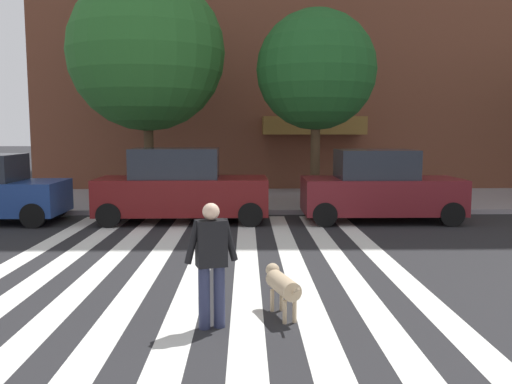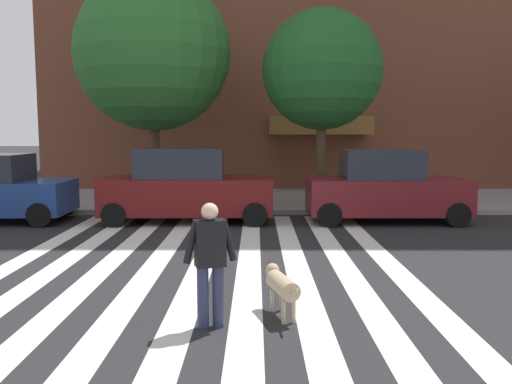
{
  "view_description": "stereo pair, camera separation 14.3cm",
  "coord_description": "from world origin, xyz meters",
  "px_view_note": "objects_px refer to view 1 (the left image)",
  "views": [
    {
      "loc": [
        1.17,
        -1.23,
        2.55
      ],
      "look_at": [
        1.36,
        9.03,
        1.37
      ],
      "focal_mm": 37.51,
      "sensor_mm": 36.0,
      "label": 1
    },
    {
      "loc": [
        1.31,
        -1.23,
        2.55
      ],
      "look_at": [
        1.36,
        9.03,
        1.37
      ],
      "focal_mm": 37.51,
      "sensor_mm": 36.0,
      "label": 2
    }
  ],
  "objects_px": {
    "street_tree_nearest": "(147,53)",
    "dog_on_leash": "(282,284)",
    "parked_car_third_in_line": "(379,188)",
    "street_tree_middle": "(316,70)",
    "pedestrian_dog_walker": "(211,258)",
    "parked_car_behind_first": "(181,188)"
  },
  "relations": [
    {
      "from": "parked_car_third_in_line",
      "to": "dog_on_leash",
      "type": "height_order",
      "value": "parked_car_third_in_line"
    },
    {
      "from": "street_tree_nearest",
      "to": "parked_car_behind_first",
      "type": "bearing_deg",
      "value": -65.3
    },
    {
      "from": "parked_car_behind_first",
      "to": "dog_on_leash",
      "type": "bearing_deg",
      "value": -73.31
    },
    {
      "from": "parked_car_third_in_line",
      "to": "street_tree_nearest",
      "type": "relative_size",
      "value": 0.58
    },
    {
      "from": "pedestrian_dog_walker",
      "to": "dog_on_leash",
      "type": "bearing_deg",
      "value": 25.15
    },
    {
      "from": "parked_car_third_in_line",
      "to": "pedestrian_dog_walker",
      "type": "relative_size",
      "value": 2.66
    },
    {
      "from": "parked_car_behind_first",
      "to": "parked_car_third_in_line",
      "type": "distance_m",
      "value": 5.57
    },
    {
      "from": "pedestrian_dog_walker",
      "to": "street_tree_nearest",
      "type": "bearing_deg",
      "value": 103.99
    },
    {
      "from": "pedestrian_dog_walker",
      "to": "dog_on_leash",
      "type": "relative_size",
      "value": 1.48
    },
    {
      "from": "street_tree_nearest",
      "to": "parked_car_third_in_line",
      "type": "bearing_deg",
      "value": -23.96
    },
    {
      "from": "street_tree_middle",
      "to": "dog_on_leash",
      "type": "distance_m",
      "value": 10.91
    },
    {
      "from": "street_tree_nearest",
      "to": "dog_on_leash",
      "type": "distance_m",
      "value": 12.34
    },
    {
      "from": "dog_on_leash",
      "to": "street_tree_middle",
      "type": "bearing_deg",
      "value": 80.15
    },
    {
      "from": "street_tree_middle",
      "to": "dog_on_leash",
      "type": "height_order",
      "value": "street_tree_middle"
    },
    {
      "from": "street_tree_nearest",
      "to": "dog_on_leash",
      "type": "relative_size",
      "value": 6.78
    },
    {
      "from": "street_tree_middle",
      "to": "dog_on_leash",
      "type": "bearing_deg",
      "value": -99.85
    },
    {
      "from": "parked_car_third_in_line",
      "to": "street_tree_middle",
      "type": "bearing_deg",
      "value": 123.52
    },
    {
      "from": "parked_car_behind_first",
      "to": "parked_car_third_in_line",
      "type": "relative_size",
      "value": 1.08
    },
    {
      "from": "street_tree_nearest",
      "to": "pedestrian_dog_walker",
      "type": "relative_size",
      "value": 4.58
    },
    {
      "from": "street_tree_nearest",
      "to": "pedestrian_dog_walker",
      "type": "height_order",
      "value": "street_tree_nearest"
    },
    {
      "from": "parked_car_third_in_line",
      "to": "street_tree_middle",
      "type": "xyz_separation_m",
      "value": [
        -1.53,
        2.3,
        3.5
      ]
    },
    {
      "from": "parked_car_behind_first",
      "to": "street_tree_nearest",
      "type": "relative_size",
      "value": 0.63
    }
  ]
}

